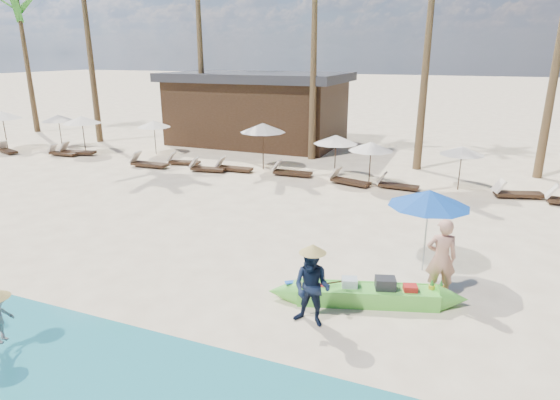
% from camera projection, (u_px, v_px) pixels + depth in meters
% --- Properties ---
extents(ground, '(240.00, 240.00, 0.00)m').
position_uv_depth(ground, '(258.00, 288.00, 11.31)').
color(ground, '#FEE6BB').
rests_on(ground, ground).
extents(green_canoe, '(4.88, 1.77, 0.64)m').
position_uv_depth(green_canoe, '(367.00, 294.00, 10.58)').
color(green_canoe, '#5AC93D').
rests_on(green_canoe, ground).
extents(tourist, '(0.79, 0.63, 1.90)m').
position_uv_depth(tourist, '(441.00, 258.00, 10.67)').
color(tourist, tan).
rests_on(tourist, ground).
extents(vendor_green, '(0.86, 0.70, 1.68)m').
position_uv_depth(vendor_green, '(312.00, 288.00, 9.57)').
color(vendor_green, '#131D35').
rests_on(vendor_green, ground).
extents(blue_umbrella, '(2.03, 2.03, 2.19)m').
position_uv_depth(blue_umbrella, '(429.00, 198.00, 11.64)').
color(blue_umbrella, '#99999E').
rests_on(blue_umbrella, ground).
extents(resort_parasol_0, '(2.16, 2.16, 2.22)m').
position_uv_depth(resort_parasol_0, '(2.00, 115.00, 27.02)').
color(resort_parasol_0, '#342215').
rests_on(resort_parasol_0, ground).
extents(resort_parasol_1, '(1.92, 1.92, 1.98)m').
position_uv_depth(resort_parasol_1, '(58.00, 118.00, 27.50)').
color(resort_parasol_1, '#342215').
rests_on(resort_parasol_1, ground).
extents(lounger_1_left, '(1.74, 1.01, 0.57)m').
position_uv_depth(lounger_1_left, '(7.00, 150.00, 26.49)').
color(lounger_1_left, '#342215').
rests_on(lounger_1_left, ground).
extents(lounger_1_right, '(1.71, 0.63, 0.57)m').
position_uv_depth(lounger_1_right, '(62.00, 153.00, 25.76)').
color(lounger_1_right, '#342215').
rests_on(lounger_1_right, ground).
extents(resort_parasol_2, '(2.05, 2.05, 2.11)m').
position_uv_depth(resort_parasol_2, '(82.00, 120.00, 25.83)').
color(resort_parasol_2, '#342215').
rests_on(resort_parasol_2, ground).
extents(lounger_2_left, '(2.04, 1.00, 0.67)m').
position_uv_depth(lounger_2_left, '(76.00, 151.00, 25.98)').
color(lounger_2_left, '#342215').
rests_on(lounger_2_left, ground).
extents(resort_parasol_3, '(1.82, 1.82, 1.88)m').
position_uv_depth(resort_parasol_3, '(154.00, 124.00, 25.77)').
color(resort_parasol_3, '#342215').
rests_on(resort_parasol_3, ground).
extents(lounger_3_left, '(1.99, 0.68, 0.67)m').
position_uv_depth(lounger_3_left, '(147.00, 163.00, 23.20)').
color(lounger_3_left, '#342215').
rests_on(lounger_3_left, ground).
extents(lounger_3_right, '(1.71, 0.87, 0.56)m').
position_uv_depth(lounger_3_right, '(182.00, 161.00, 23.71)').
color(lounger_3_right, '#342215').
rests_on(lounger_3_right, ground).
extents(resort_parasol_4, '(2.18, 2.18, 2.25)m').
position_uv_depth(resort_parasol_4, '(263.00, 128.00, 22.26)').
color(resort_parasol_4, '#342215').
rests_on(resort_parasol_4, ground).
extents(lounger_4_left, '(1.79, 0.78, 0.59)m').
position_uv_depth(lounger_4_left, '(206.00, 168.00, 22.32)').
color(lounger_4_left, '#342215').
rests_on(lounger_4_left, ground).
extents(lounger_4_right, '(1.81, 0.60, 0.61)m').
position_uv_depth(lounger_4_right, '(232.00, 167.00, 22.41)').
color(lounger_4_right, '#342215').
rests_on(lounger_4_right, ground).
extents(resort_parasol_5, '(1.95, 1.95, 2.01)m').
position_uv_depth(resort_parasol_5, '(336.00, 139.00, 20.50)').
color(resort_parasol_5, '#342215').
rests_on(resort_parasol_5, ground).
extents(lounger_5_left, '(1.88, 0.64, 0.63)m').
position_uv_depth(lounger_5_left, '(290.00, 171.00, 21.57)').
color(lounger_5_left, '#342215').
rests_on(lounger_5_left, ground).
extents(resort_parasol_6, '(1.87, 1.87, 1.93)m').
position_uv_depth(resort_parasol_6, '(371.00, 146.00, 19.36)').
color(resort_parasol_6, '#342215').
rests_on(resort_parasol_6, ground).
extents(lounger_6_left, '(1.90, 1.02, 0.62)m').
position_uv_depth(lounger_6_left, '(348.00, 180.00, 20.13)').
color(lounger_6_left, '#342215').
rests_on(lounger_6_left, ground).
extents(lounger_6_right, '(1.74, 0.64, 0.58)m').
position_uv_depth(lounger_6_right, '(396.00, 184.00, 19.49)').
color(lounger_6_right, '#342215').
rests_on(lounger_6_right, ground).
extents(resort_parasol_7, '(1.79, 1.79, 1.84)m').
position_uv_depth(resort_parasol_7, '(462.00, 150.00, 18.94)').
color(resort_parasol_7, '#342215').
rests_on(resort_parasol_7, ground).
extents(lounger_7_left, '(1.98, 1.10, 0.64)m').
position_uv_depth(lounger_7_left, '(515.00, 193.00, 18.28)').
color(lounger_7_left, '#342215').
rests_on(lounger_7_left, ground).
extents(palm_0, '(2.08, 2.08, 9.90)m').
position_uv_depth(palm_0, '(19.00, 11.00, 31.38)').
color(palm_0, brown).
rests_on(palm_0, ground).
extents(pavilion_west, '(10.80, 6.60, 4.30)m').
position_uv_depth(pavilion_west, '(258.00, 108.00, 28.99)').
color(pavilion_west, '#342215').
rests_on(pavilion_west, ground).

